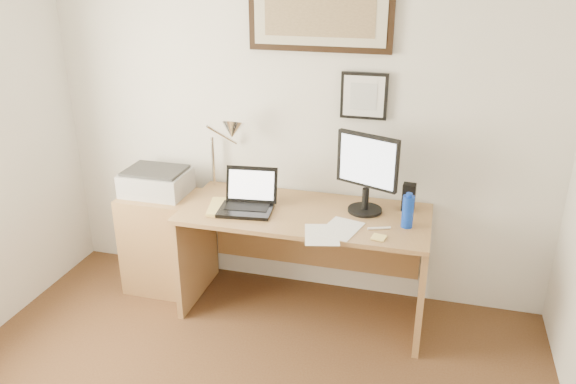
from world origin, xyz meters
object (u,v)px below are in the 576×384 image
(side_cabinet, at_px, (162,241))
(printer, at_px, (156,181))
(water_bottle, at_px, (408,212))
(book, at_px, (209,207))
(lcd_monitor, at_px, (367,170))
(desk, at_px, (307,238))
(laptop, at_px, (248,201))

(side_cabinet, relative_size, printer, 1.66)
(water_bottle, height_order, book, water_bottle)
(water_bottle, relative_size, book, 0.71)
(side_cabinet, relative_size, lcd_monitor, 1.40)
(side_cabinet, relative_size, desk, 0.46)
(book, bearing_deg, desk, 17.35)
(laptop, bearing_deg, desk, 20.89)
(water_bottle, height_order, desk, water_bottle)
(printer, bearing_deg, side_cabinet, -56.49)
(water_bottle, relative_size, desk, 0.13)
(side_cabinet, relative_size, water_bottle, 3.61)
(laptop, bearing_deg, water_bottle, 0.27)
(water_bottle, distance_m, lcd_monitor, 0.37)
(printer, bearing_deg, laptop, -10.81)
(lcd_monitor, distance_m, printer, 1.48)
(desk, bearing_deg, laptop, -159.11)
(book, bearing_deg, printer, 158.03)
(book, xyz_separation_m, laptop, (0.25, 0.05, 0.05))
(water_bottle, height_order, printer, water_bottle)
(desk, bearing_deg, lcd_monitor, 2.27)
(desk, distance_m, printer, 1.13)
(water_bottle, height_order, laptop, laptop)
(water_bottle, xyz_separation_m, book, (-1.27, -0.06, -0.09))
(book, bearing_deg, water_bottle, 2.61)
(side_cabinet, xyz_separation_m, printer, (-0.02, 0.03, 0.45))
(side_cabinet, height_order, water_bottle, water_bottle)
(desk, bearing_deg, side_cabinet, -178.11)
(water_bottle, height_order, lcd_monitor, lcd_monitor)
(desk, relative_size, laptop, 4.38)
(water_bottle, bearing_deg, printer, 175.62)
(desk, height_order, printer, printer)
(side_cabinet, xyz_separation_m, desk, (1.07, 0.04, 0.15))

